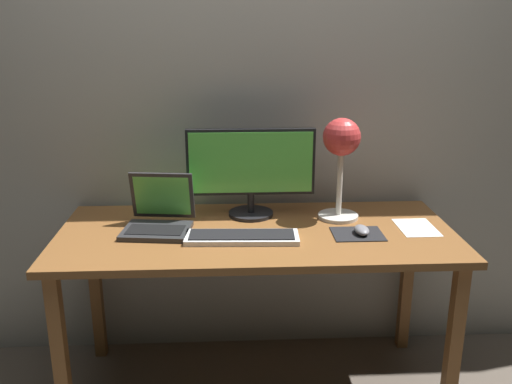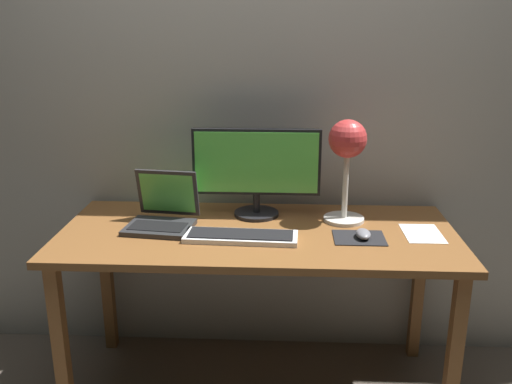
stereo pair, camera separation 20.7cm
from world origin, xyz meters
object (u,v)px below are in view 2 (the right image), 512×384
at_px(keyboard_main, 241,236).
at_px(mouse, 363,234).
at_px(laptop, 163,211).
at_px(monitor, 256,168).
at_px(desk_lamp, 347,149).

height_order(keyboard_main, mouse, mouse).
bearing_deg(laptop, monitor, 20.10).
height_order(laptop, desk_lamp, desk_lamp).
height_order(laptop, mouse, laptop).
xyz_separation_m(keyboard_main, mouse, (0.48, 0.03, 0.01)).
distance_m(keyboard_main, mouse, 0.48).
distance_m(desk_lamp, mouse, 0.36).
xyz_separation_m(monitor, desk_lamp, (0.37, -0.05, 0.10)).
bearing_deg(desk_lamp, laptop, -173.27).
height_order(monitor, laptop, monitor).
bearing_deg(mouse, desk_lamp, 105.15).
distance_m(keyboard_main, laptop, 0.37).
bearing_deg(mouse, monitor, 149.53).
relative_size(keyboard_main, desk_lamp, 1.03).
xyz_separation_m(monitor, laptop, (-0.38, -0.14, -0.15)).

